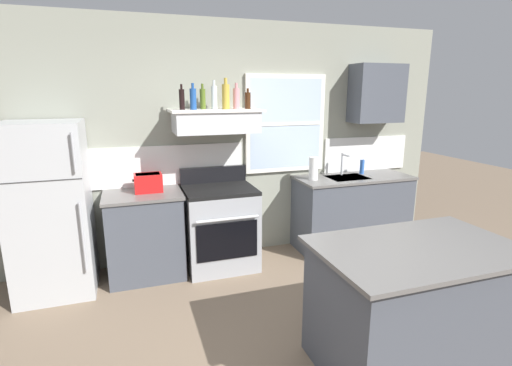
{
  "coord_description": "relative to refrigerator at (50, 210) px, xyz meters",
  "views": [
    {
      "loc": [
        -1.15,
        -2.1,
        1.94
      ],
      "look_at": [
        -0.05,
        1.2,
        1.1
      ],
      "focal_mm": 27.05,
      "sensor_mm": 36.0,
      "label": 1
    }
  ],
  "objects": [
    {
      "name": "bottle_brown_stout",
      "position": [
        1.99,
        0.07,
        1.0
      ],
      "size": [
        0.06,
        0.06,
        0.22
      ],
      "color": "#381E0F",
      "rests_on": "range_hood_shelf"
    },
    {
      "name": "stove_range",
      "position": [
        1.65,
        0.02,
        -0.37
      ],
      "size": [
        0.76,
        0.69,
        1.09
      ],
      "color": "#9EA0A5",
      "rests_on": "ground_plane"
    },
    {
      "name": "bottle_blue_liqueur",
      "position": [
        1.41,
        0.07,
        1.02
      ],
      "size": [
        0.07,
        0.07,
        0.27
      ],
      "color": "#1E478C",
      "rests_on": "range_hood_shelf"
    },
    {
      "name": "dish_soap_bottle",
      "position": [
        3.53,
        0.16,
        0.17
      ],
      "size": [
        0.06,
        0.06,
        0.18
      ],
      "primitive_type": "cylinder",
      "color": "blue",
      "rests_on": "counter_right_with_sink"
    },
    {
      "name": "back_wall",
      "position": [
        1.93,
        0.39,
        0.52
      ],
      "size": [
        5.4,
        0.11,
        2.7
      ],
      "color": "gray",
      "rests_on": "ground_plane"
    },
    {
      "name": "counter_left_of_stove",
      "position": [
        0.85,
        0.06,
        -0.38
      ],
      "size": [
        0.79,
        0.63,
        0.91
      ],
      "color": "#474C56",
      "rests_on": "ground_plane"
    },
    {
      "name": "bottle_clear_tall",
      "position": [
        1.65,
        0.16,
        1.04
      ],
      "size": [
        0.06,
        0.06,
        0.3
      ],
      "color": "silver",
      "rests_on": "range_hood_shelf"
    },
    {
      "name": "sink_faucet",
      "position": [
        3.25,
        0.16,
        0.25
      ],
      "size": [
        0.03,
        0.17,
        0.28
      ],
      "color": "silver",
      "rests_on": "counter_right_with_sink"
    },
    {
      "name": "bottle_champagne_gold_foil",
      "position": [
        1.76,
        0.1,
        1.05
      ],
      "size": [
        0.08,
        0.08,
        0.32
      ],
      "color": "#B29333",
      "rests_on": "range_hood_shelf"
    },
    {
      "name": "refrigerator",
      "position": [
        0.0,
        0.0,
        0.0
      ],
      "size": [
        0.7,
        0.72,
        1.67
      ],
      "color": "#B7BABC",
      "rests_on": "ground_plane"
    },
    {
      "name": "kitchen_island",
      "position": [
        2.57,
        -1.99,
        -0.38
      ],
      "size": [
        1.4,
        0.9,
        0.91
      ],
      "color": "#474C56",
      "rests_on": "ground_plane"
    },
    {
      "name": "paper_towel_roll",
      "position": [
        2.8,
        0.06,
        0.21
      ],
      "size": [
        0.11,
        0.11,
        0.27
      ],
      "primitive_type": "cylinder",
      "color": "white",
      "rests_on": "counter_right_with_sink"
    },
    {
      "name": "counter_right_with_sink",
      "position": [
        3.35,
        0.06,
        -0.38
      ],
      "size": [
        1.43,
        0.63,
        0.91
      ],
      "color": "#474C56",
      "rests_on": "ground_plane"
    },
    {
      "name": "range_hood_shelf",
      "position": [
        1.65,
        0.12,
        0.79
      ],
      "size": [
        0.96,
        0.52,
        0.24
      ],
      "color": "silver"
    },
    {
      "name": "bottle_balsamic_dark",
      "position": [
        1.3,
        0.12,
        1.02
      ],
      "size": [
        0.06,
        0.06,
        0.26
      ],
      "color": "black",
      "rests_on": "range_hood_shelf"
    },
    {
      "name": "toaster",
      "position": [
        0.92,
        0.1,
        0.18
      ],
      "size": [
        0.3,
        0.2,
        0.19
      ],
      "color": "red",
      "rests_on": "counter_left_of_stove"
    },
    {
      "name": "bottle_rose_pink",
      "position": [
        1.88,
        0.1,
        1.02
      ],
      "size": [
        0.07,
        0.07,
        0.27
      ],
      "color": "#C67F84",
      "rests_on": "range_hood_shelf"
    },
    {
      "name": "upper_cabinet_right",
      "position": [
        3.7,
        0.2,
        1.07
      ],
      "size": [
        0.64,
        0.32,
        0.7
      ],
      "color": "#474C56"
    },
    {
      "name": "bottle_olive_oil_square",
      "position": [
        1.53,
        0.17,
        1.02
      ],
      "size": [
        0.06,
        0.06,
        0.26
      ],
      "color": "#4C601E",
      "rests_on": "range_hood_shelf"
    }
  ]
}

